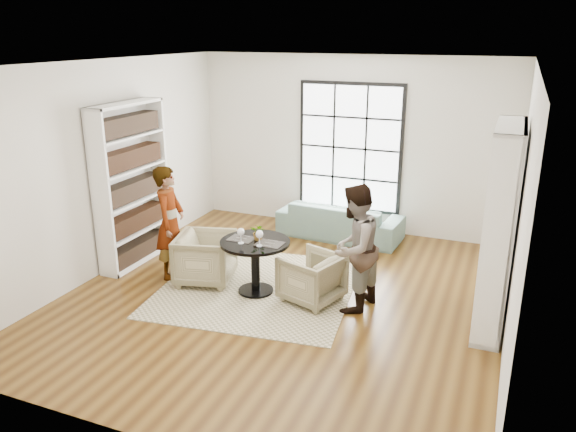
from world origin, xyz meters
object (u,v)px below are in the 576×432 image
at_px(sofa, 340,220).
at_px(armchair_right, 311,278).
at_px(armchair_left, 206,258).
at_px(flower_centerpiece, 259,232).
at_px(pedestal_table, 255,255).
at_px(wine_glass_right, 259,235).
at_px(person_left, 170,222).
at_px(wine_glass_left, 241,232).
at_px(person_right, 354,248).

bearing_deg(sofa, armchair_right, 102.42).
bearing_deg(armchair_left, flower_centerpiece, -104.15).
height_order(pedestal_table, armchair_left, pedestal_table).
bearing_deg(armchair_right, wine_glass_right, -54.57).
xyz_separation_m(sofa, wine_glass_right, (-0.28, -2.62, 0.59)).
xyz_separation_m(person_left, wine_glass_right, (1.47, -0.19, 0.09)).
bearing_deg(armchair_right, flower_centerpiece, -71.61).
bearing_deg(wine_glass_right, pedestal_table, 133.07).
xyz_separation_m(sofa, armchair_left, (-1.20, -2.43, 0.05)).
height_order(armchair_right, flower_centerpiece, flower_centerpiece).
distance_m(sofa, wine_glass_right, 2.70).
distance_m(pedestal_table, sofa, 2.53).
relative_size(wine_glass_right, flower_centerpiece, 0.95).
height_order(pedestal_table, wine_glass_left, wine_glass_left).
xyz_separation_m(armchair_left, wine_glass_left, (0.66, -0.19, 0.54)).
relative_size(person_left, wine_glass_left, 7.72).
relative_size(sofa, wine_glass_right, 9.65).
bearing_deg(armchair_right, person_right, 108.35).
bearing_deg(pedestal_table, person_left, 177.97).
height_order(armchair_left, armchair_right, armchair_left).
distance_m(armchair_right, wine_glass_left, 1.09).
height_order(sofa, wine_glass_right, wine_glass_right).
relative_size(pedestal_table, wine_glass_right, 4.31).
relative_size(pedestal_table, flower_centerpiece, 4.08).
bearing_deg(wine_glass_left, sofa, 78.30).
xyz_separation_m(sofa, armchair_right, (0.36, -2.43, 0.02)).
distance_m(sofa, flower_centerpiece, 2.52).
relative_size(sofa, person_right, 1.28).
bearing_deg(flower_centerpiece, wine_glass_right, -62.55).
distance_m(pedestal_table, wine_glass_right, 0.41).
height_order(armchair_right, person_left, person_left).
height_order(armchair_left, wine_glass_left, wine_glass_left).
relative_size(armchair_right, wine_glass_left, 3.38).
bearing_deg(pedestal_table, armchair_right, 4.11).
distance_m(sofa, person_left, 3.04).
xyz_separation_m(armchair_right, person_right, (0.55, 0.00, 0.49)).
bearing_deg(person_right, armchair_left, -77.44).
distance_m(armchair_left, person_right, 2.16).
distance_m(pedestal_table, person_left, 1.37).
relative_size(wine_glass_left, wine_glass_right, 0.97).
relative_size(sofa, person_left, 1.28).
bearing_deg(sofa, wine_glass_left, 82.25).
bearing_deg(wine_glass_right, person_left, 172.67).
xyz_separation_m(armchair_left, wine_glass_right, (0.92, -0.19, 0.54)).
distance_m(wine_glass_left, flower_centerpiece, 0.26).
bearing_deg(person_left, wine_glass_left, -113.08).
bearing_deg(wine_glass_right, sofa, 83.88).
height_order(armchair_left, person_right, person_right).
bearing_deg(wine_glass_right, wine_glass_left, -178.93).
bearing_deg(wine_glass_left, pedestal_table, 48.26).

